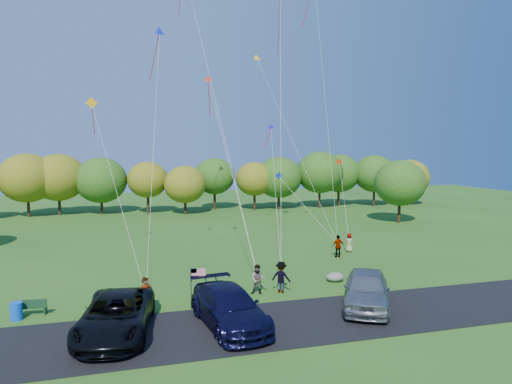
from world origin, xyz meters
TOP-DOWN VIEW (x-y plane):
  - ground at (0.00, 0.00)m, footprint 140.00×140.00m
  - asphalt_lane at (0.00, -4.00)m, footprint 44.00×6.00m
  - treeline at (0.93, 36.53)m, footprint 75.52×28.10m
  - minivan_dark at (-7.57, -3.35)m, footprint 4.03×7.07m
  - minivan_navy at (-2.23, -3.72)m, footprint 3.45×6.68m
  - minivan_silver at (5.60, -3.17)m, footprint 4.97×6.30m
  - flyer_a at (-6.09, -0.67)m, footprint 0.84×0.74m
  - flyer_b at (0.52, 0.75)m, footprint 1.07×0.96m
  - flyer_c at (1.98, 0.72)m, footprint 1.41×1.32m
  - flyer_d at (9.34, 8.06)m, footprint 1.07×0.45m
  - flyer_e at (11.11, 9.59)m, footprint 0.93×0.91m
  - park_bench at (-11.93, 0.52)m, footprint 1.61×0.47m
  - trash_barrel at (-12.54, 0.10)m, footprint 0.61×0.61m
  - flag_assembly at (-3.46, -0.70)m, footprint 0.84×0.55m
  - boulder_near at (6.16, 1.94)m, footprint 1.21×0.95m
  - boulder_far at (8.52, 2.41)m, footprint 1.07×0.89m
  - kites_aloft at (2.55, 13.21)m, footprint 22.37×11.28m

SIDE VIEW (x-z plane):
  - ground at x=0.00m, z-range 0.00..0.00m
  - asphalt_lane at x=0.00m, z-range 0.00..0.06m
  - boulder_far at x=8.52m, z-range 0.00..0.56m
  - boulder_near at x=6.16m, z-range 0.00..0.60m
  - trash_barrel at x=-12.54m, z-range 0.00..0.91m
  - park_bench at x=-11.93m, z-range 0.03..0.92m
  - flyer_e at x=11.11m, z-range 0.00..1.62m
  - flyer_b at x=0.52m, z-range 0.00..1.81m
  - flyer_d at x=9.34m, z-range 0.00..1.83m
  - flyer_c at x=1.98m, z-range 0.00..1.91m
  - flyer_a at x=-6.09m, z-range 0.00..1.94m
  - minivan_navy at x=-2.23m, z-range 0.06..1.91m
  - minivan_dark at x=-7.57m, z-range 0.06..1.92m
  - minivan_silver at x=5.60m, z-range 0.06..2.07m
  - flag_assembly at x=-3.46m, z-range 0.55..2.82m
  - treeline at x=0.93m, z-range 0.63..9.27m
  - kites_aloft at x=2.55m, z-range 9.01..29.63m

